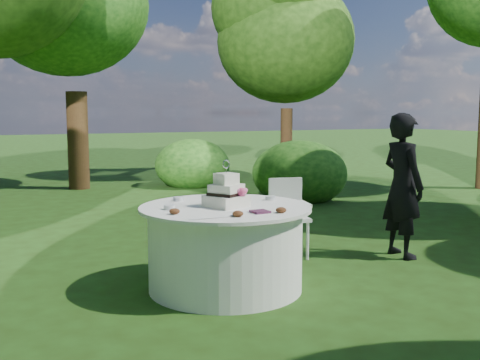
% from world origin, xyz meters
% --- Properties ---
extents(ground, '(80.00, 80.00, 0.00)m').
position_xyz_m(ground, '(0.00, 0.00, 0.00)').
color(ground, '#1E340E').
rests_on(ground, ground).
extents(napkins, '(0.14, 0.14, 0.02)m').
position_xyz_m(napkins, '(0.11, -0.44, 0.78)').
color(napkins, '#4D213D').
rests_on(napkins, table).
extents(feather_plume, '(0.48, 0.07, 0.01)m').
position_xyz_m(feather_plume, '(-0.31, -0.48, 0.78)').
color(feather_plume, silver).
rests_on(feather_plume, table).
extents(guest, '(0.42, 0.61, 1.61)m').
position_xyz_m(guest, '(2.27, 0.16, 0.81)').
color(guest, black).
rests_on(guest, ground).
extents(table, '(1.56, 1.56, 0.77)m').
position_xyz_m(table, '(0.00, 0.00, 0.39)').
color(table, white).
rests_on(table, ground).
extents(cake, '(0.40, 0.40, 0.43)m').
position_xyz_m(cake, '(-0.00, -0.03, 0.88)').
color(cake, beige).
rests_on(cake, table).
extents(chair, '(0.48, 0.48, 0.88)m').
position_xyz_m(chair, '(1.15, 0.77, 0.52)').
color(chair, white).
rests_on(chair, ground).
extents(votives, '(1.15, 0.50, 0.04)m').
position_xyz_m(votives, '(-0.08, 0.22, 0.79)').
color(votives, silver).
rests_on(votives, table).
extents(petal_cups, '(1.00, 1.09, 0.05)m').
position_xyz_m(petal_cups, '(-0.02, -0.19, 0.79)').
color(petal_cups, '#562D16').
rests_on(petal_cups, table).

